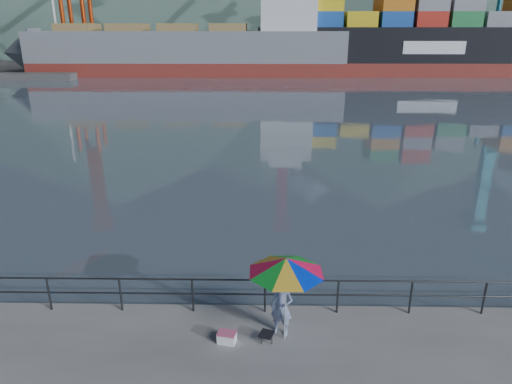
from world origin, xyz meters
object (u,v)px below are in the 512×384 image
at_px(fisherman, 282,307).
at_px(container_ship, 435,38).
at_px(beach_umbrella, 286,265).
at_px(bulk_carrier, 200,49).
at_px(cooler_bag, 227,338).

relative_size(fisherman, container_ship, 0.03).
bearing_deg(beach_umbrella, container_ship, 68.50).
xyz_separation_m(bulk_carrier, container_ship, (40.09, 1.04, 1.75)).
bearing_deg(container_ship, bulk_carrier, -178.51).
bearing_deg(beach_umbrella, fisherman, 107.62).
xyz_separation_m(beach_umbrella, cooler_bag, (-1.45, -0.16, -1.98)).
bearing_deg(fisherman, bulk_carrier, 119.16).
distance_m(beach_umbrella, bulk_carrier, 72.45).
bearing_deg(bulk_carrier, beach_umbrella, -80.85).
bearing_deg(fisherman, cooler_bag, -144.02).
xyz_separation_m(fisherman, beach_umbrella, (0.07, -0.23, 1.32)).
bearing_deg(fisherman, beach_umbrella, -52.34).
distance_m(cooler_bag, bulk_carrier, 72.47).
height_order(cooler_bag, bulk_carrier, bulk_carrier).
height_order(fisherman, beach_umbrella, beach_umbrella).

